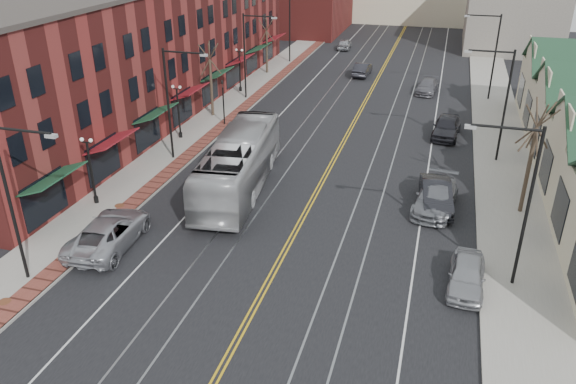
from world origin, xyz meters
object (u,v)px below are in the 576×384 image
Objects in this scene: parked_suv at (109,232)px; parked_car_d at (447,127)px; parked_car_a at (467,275)px; transit_bus at (239,163)px; parked_car_c at (436,197)px; parked_car_b at (436,195)px.

parked_car_d reaches higher than parked_suv.
parked_car_a is at bearing -80.79° from parked_car_d.
transit_bus is 12.56m from parked_car_c.
parked_car_a is at bearing -84.83° from parked_car_b.
parked_suv is at bearing 57.16° from transit_bus.
transit_bus reaches higher than parked_suv.
parked_car_c is at bearing 176.29° from transit_bus.
parked_car_d is (-1.51, 21.20, 0.13)m from parked_car_a.
parked_car_a is 21.26m from parked_car_d.
parked_suv is 18.64m from parked_car_a.
parked_car_c is at bearing 105.82° from parked_car_a.
parked_suv is at bearing -173.00° from parked_car_a.
parked_car_b reaches higher than parked_car_a.
transit_bus is at bearing 155.77° from parked_car_a.
transit_bus reaches higher than parked_car_c.
parked_car_b is 12.98m from parked_car_d.
parked_suv is 1.10× the size of parked_car_c.
parked_car_b is at bearing 97.36° from parked_car_c.
parked_car_b is (-1.80, 8.23, 0.11)m from parked_car_a.
parked_car_c is (12.50, 0.59, -1.02)m from transit_bus.
parked_suv is 1.21× the size of parked_car_d.
parked_car_d is at bearing -131.40° from parked_suv.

